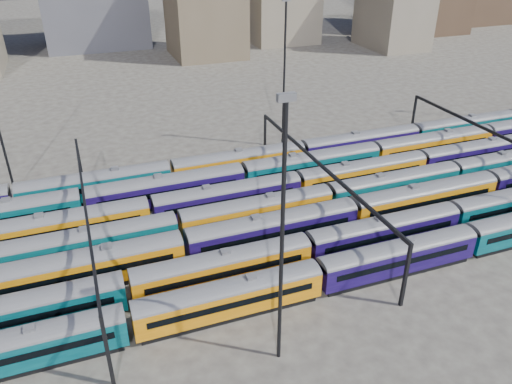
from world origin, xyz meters
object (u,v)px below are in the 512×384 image
object	(u,v)px
rake_0	(318,273)
rake_2	(353,211)
rake_1	(308,246)
mast_2	(282,232)

from	to	relation	value
rake_0	rake_2	size ratio (longest dim) A/B	0.90
rake_0	rake_1	distance (m)	5.12
rake_1	rake_2	world-z (taller)	rake_2
rake_1	mast_2	world-z (taller)	mast_2
rake_2	mast_2	xyz separation A→B (m)	(-17.58, -17.00, 11.06)
rake_1	mast_2	distance (m)	18.62
rake_2	mast_2	size ratio (longest dim) A/B	5.25
rake_1	rake_2	distance (m)	10.20
rake_0	mast_2	world-z (taller)	mast_2
rake_0	rake_2	distance (m)	14.15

